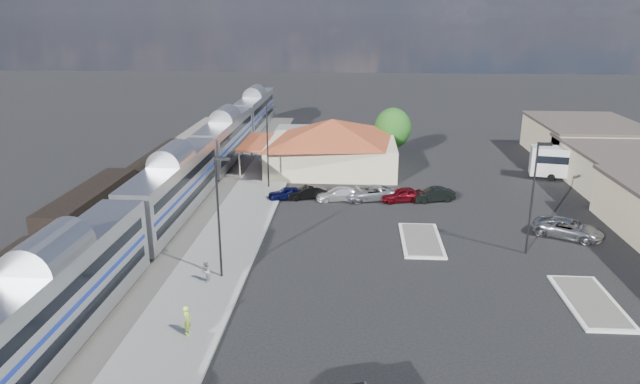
{
  "coord_description": "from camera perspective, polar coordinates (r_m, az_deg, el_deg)",
  "views": [
    {
      "loc": [
        -1.47,
        -42.56,
        18.25
      ],
      "look_at": [
        -4.75,
        6.13,
        2.8
      ],
      "focal_mm": 32.0,
      "sensor_mm": 36.0,
      "label": 1
    }
  ],
  "objects": [
    {
      "name": "coach_bus",
      "position": [
        70.6,
        24.91,
        2.69
      ],
      "size": [
        11.69,
        4.66,
        3.67
      ],
      "rotation": [
        0.0,
        0.0,
        1.37
      ],
      "color": "white",
      "rests_on": "ground"
    },
    {
      "name": "tree_depot",
      "position": [
        74.08,
        7.29,
        6.35
      ],
      "size": [
        4.71,
        4.71,
        6.63
      ],
      "color": "#382314",
      "rests_on": "ground"
    },
    {
      "name": "person_b",
      "position": [
        40.89,
        -11.39,
        -7.78
      ],
      "size": [
        0.68,
        0.84,
        1.61
      ],
      "primitive_type": "imported",
      "rotation": [
        0.0,
        0.0,
        -1.48
      ],
      "color": "silver",
      "rests_on": "platform"
    },
    {
      "name": "person_a",
      "position": [
        34.92,
        -13.12,
        -12.38
      ],
      "size": [
        0.47,
        0.69,
        1.82
      ],
      "primitive_type": "imported",
      "rotation": [
        0.0,
        0.0,
        1.52
      ],
      "color": "#BDE447",
      "rests_on": "platform"
    },
    {
      "name": "parked_car_a",
      "position": [
        58.08,
        -3.28,
        -0.09
      ],
      "size": [
        4.19,
        2.76,
        1.33
      ],
      "primitive_type": "imported",
      "rotation": [
        0.0,
        0.0,
        -1.24
      ],
      "color": "#0B0E3A",
      "rests_on": "ground"
    },
    {
      "name": "lamp_plat_s",
      "position": [
        39.91,
        -10.04,
        -1.59
      ],
      "size": [
        1.08,
        0.25,
        9.0
      ],
      "color": "black",
      "rests_on": "ground"
    },
    {
      "name": "railbed",
      "position": [
        57.17,
        -16.35,
        -1.72
      ],
      "size": [
        16.0,
        100.0,
        0.12
      ],
      "primitive_type": "cube",
      "color": "#4C4944",
      "rests_on": "ground"
    },
    {
      "name": "station_depot",
      "position": [
        68.33,
        1.17,
        4.78
      ],
      "size": [
        18.35,
        12.24,
        6.2
      ],
      "color": "#BDAB8A",
      "rests_on": "ground"
    },
    {
      "name": "lamp_lot",
      "position": [
        46.5,
        20.65,
        0.29
      ],
      "size": [
        1.08,
        0.25,
        9.0
      ],
      "color": "black",
      "rests_on": "ground"
    },
    {
      "name": "parked_car_e",
      "position": [
        57.8,
        8.16,
        -0.26
      ],
      "size": [
        4.61,
        2.74,
        1.47
      ],
      "primitive_type": "imported",
      "rotation": [
        0.0,
        0.0,
        -1.32
      ],
      "color": "maroon",
      "rests_on": "ground"
    },
    {
      "name": "freight_cars",
      "position": [
        52.27,
        -21.92,
        -1.96
      ],
      "size": [
        2.8,
        46.0,
        4.0
      ],
      "color": "black",
      "rests_on": "ground"
    },
    {
      "name": "passenger_train",
      "position": [
        53.32,
        -14.38,
        0.23
      ],
      "size": [
        3.0,
        104.0,
        5.55
      ],
      "color": "silver",
      "rests_on": "ground"
    },
    {
      "name": "traffic_island_south",
      "position": [
        48.43,
        10.09,
        -4.73
      ],
      "size": [
        3.3,
        7.5,
        0.21
      ],
      "color": "silver",
      "rests_on": "ground"
    },
    {
      "name": "lamp_plat_n",
      "position": [
        60.71,
        -5.19,
        5.21
      ],
      "size": [
        1.08,
        0.25,
        9.0
      ],
      "color": "black",
      "rests_on": "ground"
    },
    {
      "name": "traffic_island_north",
      "position": [
        41.99,
        25.43,
        -9.88
      ],
      "size": [
        3.3,
        7.5,
        0.21
      ],
      "color": "silver",
      "rests_on": "ground"
    },
    {
      "name": "platform",
      "position": [
        52.91,
        -7.87,
        -2.68
      ],
      "size": [
        5.5,
        92.0,
        0.18
      ],
      "primitive_type": "cube",
      "color": "gray",
      "rests_on": "ground"
    },
    {
      "name": "parked_car_d",
      "position": [
        57.92,
        4.99,
        -0.09
      ],
      "size": [
        5.82,
        3.74,
        1.49
      ],
      "primitive_type": "imported",
      "rotation": [
        0.0,
        0.0,
        -1.32
      ],
      "color": "#9B9EA3",
      "rests_on": "ground"
    },
    {
      "name": "ground",
      "position": [
        46.33,
        5.39,
        -5.71
      ],
      "size": [
        280.0,
        280.0,
        0.0
      ],
      "primitive_type": "plane",
      "color": "black",
      "rests_on": "ground"
    },
    {
      "name": "suv",
      "position": [
        52.59,
        23.57,
        -3.37
      ],
      "size": [
        6.17,
        4.96,
        1.56
      ],
      "primitive_type": "imported",
      "rotation": [
        0.0,
        0.0,
        1.07
      ],
      "color": "#919598",
      "rests_on": "ground"
    },
    {
      "name": "parked_car_f",
      "position": [
        58.44,
        11.27,
        -0.26
      ],
      "size": [
        4.49,
        2.61,
        1.4
      ],
      "primitive_type": "imported",
      "rotation": [
        0.0,
        0.0,
        -1.29
      ],
      "color": "black",
      "rests_on": "ground"
    },
    {
      "name": "parked_car_b",
      "position": [
        58.15,
        -1.33,
        -0.03
      ],
      "size": [
        4.36,
        2.56,
        1.36
      ],
      "primitive_type": "imported",
      "rotation": [
        0.0,
        0.0,
        -1.28
      ],
      "color": "black",
      "rests_on": "ground"
    },
    {
      "name": "parked_car_c",
      "position": [
        57.68,
        1.81,
        -0.21
      ],
      "size": [
        4.75,
        2.78,
        1.29
      ],
      "primitive_type": "imported",
      "rotation": [
        0.0,
        0.0,
        -1.34
      ],
      "color": "silver",
      "rests_on": "ground"
    }
  ]
}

